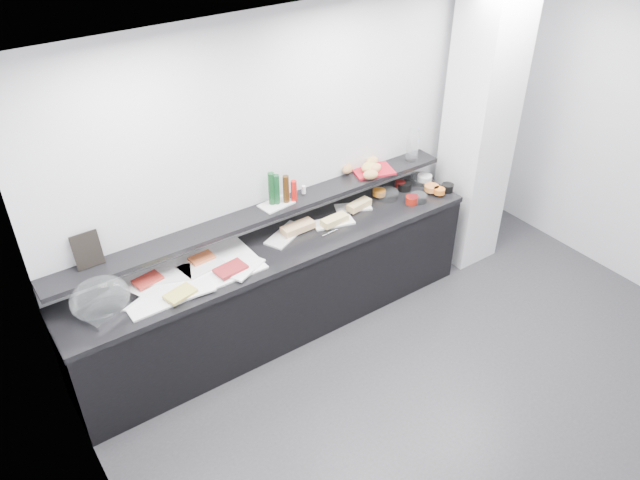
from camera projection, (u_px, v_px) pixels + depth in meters
ground at (476, 416)px, 4.77m from camera, size 5.00×5.00×0.00m
back_wall at (326, 160)px, 5.36m from camera, size 5.00×0.02×2.70m
ceiling at (550, 72)px, 3.24m from camera, size 5.00×5.00×0.00m
column at (479, 132)px, 5.83m from camera, size 0.50×0.50×2.70m
buffet_cabinet at (280, 291)px, 5.35m from camera, size 3.60×0.60×0.85m
counter_top at (277, 248)px, 5.09m from camera, size 3.62×0.62×0.05m
wall_shelf at (265, 213)px, 5.07m from camera, size 3.60×0.25×0.04m
cloche_base at (107, 308)px, 4.41m from camera, size 0.46×0.39×0.04m
cloche_dome at (100, 298)px, 4.33m from camera, size 0.44×0.30×0.34m
linen_runner at (190, 276)px, 4.74m from camera, size 1.10×0.53×0.01m
platter_meat_a at (170, 274)px, 4.73m from camera, size 0.36×0.31×0.01m
food_meat_a at (148, 280)px, 4.64m from camera, size 0.23×0.17×0.02m
platter_salmon at (201, 265)px, 4.82m from camera, size 0.35×0.26×0.01m
food_salmon at (202, 258)px, 4.87m from camera, size 0.20×0.13×0.02m
platter_cheese at (195, 289)px, 4.58m from camera, size 0.28×0.20×0.01m
food_cheese at (180, 294)px, 4.51m from camera, size 0.25×0.19×0.02m
platter_meat_b at (242, 267)px, 4.81m from camera, size 0.38×0.33×0.01m
food_meat_b at (231, 269)px, 4.76m from camera, size 0.25×0.18×0.02m
sandwich_plate_left at (286, 235)px, 5.20m from camera, size 0.44×0.32×0.01m
sandwich_food_left at (298, 227)px, 5.22m from camera, size 0.29×0.12×0.06m
tongs_left at (305, 229)px, 5.26m from camera, size 0.16×0.02×0.01m
sandwich_plate_mid at (333, 222)px, 5.36m from camera, size 0.38×0.24×0.01m
sandwich_food_mid at (335, 220)px, 5.32m from camera, size 0.25×0.11×0.06m
tongs_mid at (330, 233)px, 5.21m from camera, size 0.16×0.02×0.01m
sandwich_plate_right at (353, 207)px, 5.57m from camera, size 0.35×0.26×0.01m
sandwich_food_right at (359, 205)px, 5.53m from camera, size 0.25×0.13×0.06m
tongs_right at (351, 213)px, 5.46m from camera, size 0.15×0.06×0.01m
bowl_glass_fruit at (388, 195)px, 5.70m from camera, size 0.25×0.25×0.07m
fill_glass_fruit at (379, 192)px, 5.71m from camera, size 0.14×0.14×0.05m
bowl_black_jam at (404, 186)px, 5.83m from camera, size 0.17×0.17×0.07m
fill_black_jam at (400, 184)px, 5.83m from camera, size 0.12×0.12×0.05m
bowl_glass_cream at (420, 179)px, 5.94m from camera, size 0.25×0.25×0.07m
fill_glass_cream at (425, 178)px, 5.93m from camera, size 0.18×0.18×0.05m
bowl_red_jam at (412, 200)px, 5.62m from camera, size 0.14×0.14×0.07m
fill_red_jam at (413, 199)px, 5.61m from camera, size 0.10×0.10×0.05m
bowl_glass_salmon at (418, 198)px, 5.64m from camera, size 0.20×0.20×0.07m
fill_glass_salmon at (432, 188)px, 5.77m from camera, size 0.16×0.16×0.05m
bowl_black_fruit at (447, 188)px, 5.80m from camera, size 0.14×0.14×0.07m
fill_black_fruit at (439, 191)px, 5.73m from camera, size 0.11×0.11×0.05m
framed_print at (87, 250)px, 4.37m from camera, size 0.20×0.07×0.26m
print_art at (84, 248)px, 4.39m from camera, size 0.16×0.07×0.22m
condiment_tray at (276, 204)px, 5.13m from camera, size 0.30×0.20×0.01m
bottle_green_a at (277, 189)px, 5.06m from camera, size 0.05×0.05×0.26m
bottle_brown at (286, 189)px, 5.08m from camera, size 0.05×0.05×0.24m
bottle_green_b at (272, 189)px, 5.05m from camera, size 0.07×0.07×0.28m
bottle_hot at (294, 191)px, 5.12m from camera, size 0.07×0.07×0.18m
shaker_salt at (288, 194)px, 5.18m from camera, size 0.03×0.03×0.07m
shaker_pepper at (304, 190)px, 5.24m from camera, size 0.04×0.04×0.07m
bread_tray at (373, 171)px, 5.60m from camera, size 0.41×0.34×0.02m
bread_roll_nw at (348, 169)px, 5.52m from camera, size 0.15×0.12×0.08m
bread_roll_n at (372, 161)px, 5.65m from camera, size 0.13×0.09×0.08m
bread_roll_sw at (371, 175)px, 5.43m from camera, size 0.16×0.13×0.08m
bread_roll_s at (376, 168)px, 5.53m from camera, size 0.14×0.11×0.08m
bread_roll_midw at (367, 167)px, 5.55m from camera, size 0.17×0.14×0.08m
bread_roll_mide at (370, 167)px, 5.55m from camera, size 0.17×0.13×0.08m
carafe at (413, 145)px, 5.71m from camera, size 0.15×0.15×0.30m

